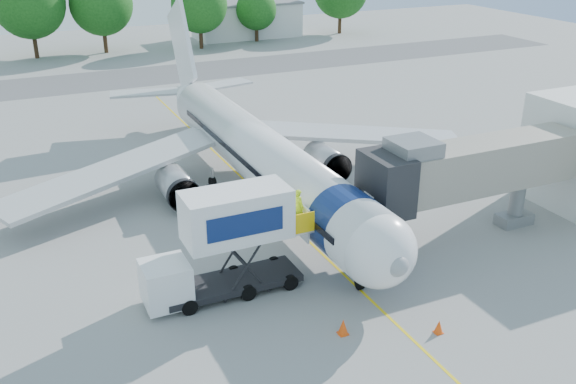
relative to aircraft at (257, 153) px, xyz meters
name	(u,v)px	position (x,y,z in m)	size (l,w,h in m)	color
ground	(282,216)	(0.00, -4.12, -2.95)	(160.00, 160.00, 0.00)	gray
guidance_line	(282,216)	(0.00, -4.12, -2.94)	(0.15, 70.00, 0.01)	yellow
taxiway_strip	(136,77)	(0.00, 37.88, -2.94)	(120.00, 10.00, 0.01)	#59595B
aircraft	(257,153)	(0.00, 0.00, 0.00)	(34.17, 37.73, 11.35)	white
jet_bridge	(462,170)	(7.99, -11.12, 1.39)	(13.90, 3.20, 6.60)	gray
catering_hiloader	(225,245)	(-6.26, -11.12, -0.19)	(8.50, 2.44, 5.50)	black
ground_tug	(524,377)	(1.99, -22.97, -2.24)	(3.56, 2.14, 1.35)	white
safety_cone_a	(343,327)	(-2.63, -16.61, -2.58)	(0.49, 0.49, 0.78)	#FF4C0D
safety_cone_b	(439,327)	(1.37, -18.36, -2.63)	(0.42, 0.42, 0.67)	#FF4C0D
outbuilding_right	(247,20)	(22.00, 57.88, -0.29)	(16.40, 7.40, 5.30)	silver
tree_c	(29,3)	(-9.51, 54.39, 4.20)	(9.23, 9.23, 11.76)	#382314
tree_d	(101,4)	(-0.43, 54.32, 3.60)	(8.46, 8.46, 10.79)	#382314
tree_e	(199,5)	(12.54, 51.71, 3.13)	(7.86, 7.86, 10.02)	#382314
tree_f	(256,10)	(21.91, 53.66, 1.72)	(6.03, 6.03, 7.69)	#382314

